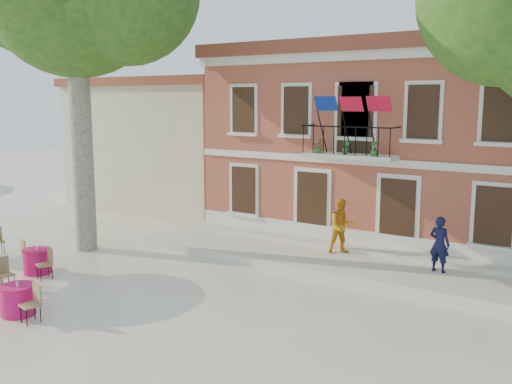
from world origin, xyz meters
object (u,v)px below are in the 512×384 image
object	(u,v)px
pedestrian_navy	(439,244)
cafe_table_1	(18,299)
cafe_table_3	(37,260)
pedestrian_orange	(342,226)

from	to	relation	value
pedestrian_navy	cafe_table_1	xyz separation A→B (m)	(-8.10, -8.55, -0.72)
cafe_table_3	pedestrian_orange	bearing A→B (deg)	40.81
pedestrian_orange	cafe_table_1	size ratio (longest dim) A/B	0.94
pedestrian_navy	cafe_table_3	xyz separation A→B (m)	(-10.72, -6.09, -0.72)
pedestrian_orange	cafe_table_3	world-z (taller)	pedestrian_orange
pedestrian_navy	cafe_table_1	distance (m)	11.80
cafe_table_1	pedestrian_orange	bearing A→B (deg)	61.61
cafe_table_1	pedestrian_navy	bearing A→B (deg)	46.53
cafe_table_1	cafe_table_3	xyz separation A→B (m)	(-2.62, 2.46, 0.00)
cafe_table_1	cafe_table_3	world-z (taller)	same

